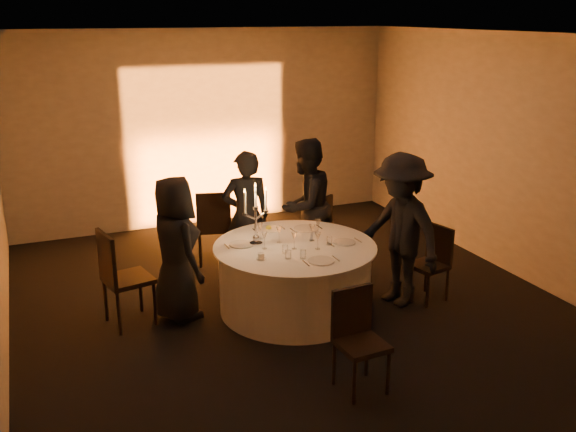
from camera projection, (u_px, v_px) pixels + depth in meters
name	position (u px, v px, depth m)	size (l,w,h in m)	color
floor	(295.00, 309.00, 7.28)	(7.00, 7.00, 0.00)	black
ceiling	(296.00, 35.00, 6.37)	(7.00, 7.00, 0.00)	silver
wall_back	(206.00, 129.00, 9.90)	(7.00, 7.00, 0.00)	#9E9992
wall_front	(531.00, 320.00, 3.74)	(7.00, 7.00, 0.00)	#9E9992
wall_right	(518.00, 158.00, 7.92)	(7.00, 7.00, 0.00)	#9E9992
uplighter_fixture	(215.00, 223.00, 10.08)	(0.25, 0.12, 0.10)	black
banquet_table	(295.00, 278.00, 7.16)	(1.80, 1.80, 0.77)	black
chair_left	(119.00, 273.00, 6.73)	(0.55, 0.55, 1.06)	black
chair_back_left	(214.00, 223.00, 8.41)	(0.54, 0.54, 1.02)	black
chair_back_right	(317.00, 224.00, 8.60)	(0.54, 0.54, 0.89)	black
chair_right	(433.00, 259.00, 7.42)	(0.46, 0.46, 0.87)	black
chair_front	(357.00, 334.00, 5.64)	(0.42, 0.42, 0.92)	black
guest_left	(176.00, 249.00, 6.86)	(0.78, 0.51, 1.59)	black
guest_back_left	(246.00, 216.00, 7.89)	(0.60, 0.39, 1.64)	black
guest_back_right	(305.00, 206.00, 8.16)	(0.84, 0.65, 1.73)	black
guest_right	(400.00, 230.00, 7.20)	(1.14, 0.65, 1.76)	black
plate_left	(242.00, 244.00, 7.05)	(0.36, 0.27, 0.01)	white
plate_back_left	(269.00, 228.00, 7.55)	(0.36, 0.27, 0.08)	white
plate_back_right	(306.00, 229.00, 7.57)	(0.35, 0.30, 0.01)	white
plate_right	(344.00, 242.00, 7.12)	(0.36, 0.25, 0.01)	white
plate_front	(321.00, 261.00, 6.58)	(0.36, 0.28, 0.01)	white
coffee_cup	(261.00, 256.00, 6.64)	(0.11, 0.11, 0.07)	white
candelabra	(256.00, 223.00, 7.00)	(0.30, 0.14, 0.71)	silver
wine_glass_a	(294.00, 237.00, 6.90)	(0.07, 0.07, 0.19)	white
wine_glass_b	(279.00, 231.00, 7.08)	(0.07, 0.07, 0.19)	white
wine_glass_c	(318.00, 237.00, 6.89)	(0.07, 0.07, 0.19)	white
wine_glass_d	(318.00, 224.00, 7.32)	(0.07, 0.07, 0.19)	white
wine_glass_e	(264.00, 237.00, 6.90)	(0.07, 0.07, 0.19)	white
wine_glass_f	(312.00, 229.00, 7.15)	(0.07, 0.07, 0.19)	white
wine_glass_g	(260.00, 228.00, 7.19)	(0.07, 0.07, 0.19)	white
tumbler_a	(288.00, 255.00, 6.65)	(0.07, 0.07, 0.09)	white
tumbler_b	(329.00, 241.00, 7.05)	(0.07, 0.07, 0.09)	white
tumbler_c	(303.00, 254.00, 6.66)	(0.07, 0.07, 0.09)	white
tumbler_d	(285.00, 249.00, 6.80)	(0.07, 0.07, 0.09)	white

